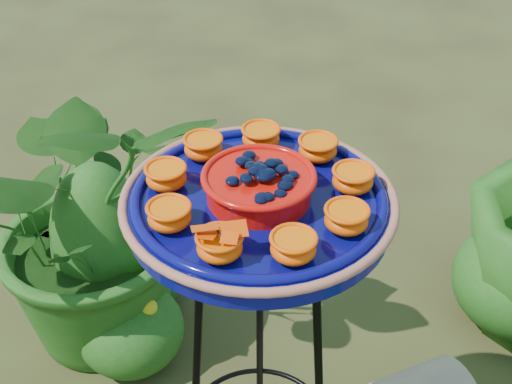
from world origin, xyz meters
TOP-DOWN VIEW (x-y plane):
  - tripod_stand at (-0.06, -0.01)m, footprint 0.33×0.35m
  - feeder_dish at (-0.06, -0.01)m, footprint 0.46×0.46m
  - shrub_back_left at (-0.55, 0.55)m, footprint 0.92×0.85m

SIDE VIEW (x-z plane):
  - shrub_back_left at x=-0.55m, z-range 0.00..0.86m
  - tripod_stand at x=-0.06m, z-range 0.09..0.97m
  - feeder_dish at x=-0.06m, z-range 0.86..0.97m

